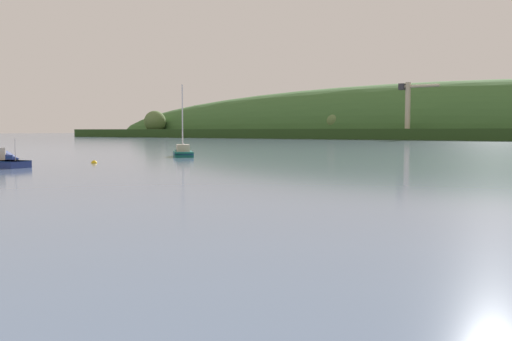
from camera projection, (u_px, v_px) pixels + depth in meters
far_shoreline_hill at (432, 138)px, 260.05m from camera, size 509.78×78.14×51.52m
dockside_crane at (409, 111)px, 230.33m from camera, size 16.09×4.90×23.08m
sailboat_near_mooring at (183, 154)px, 82.97m from camera, size 7.04×7.00×11.44m
mooring_buoy_foreground at (94, 163)px, 65.61m from camera, size 0.66×0.66×0.74m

